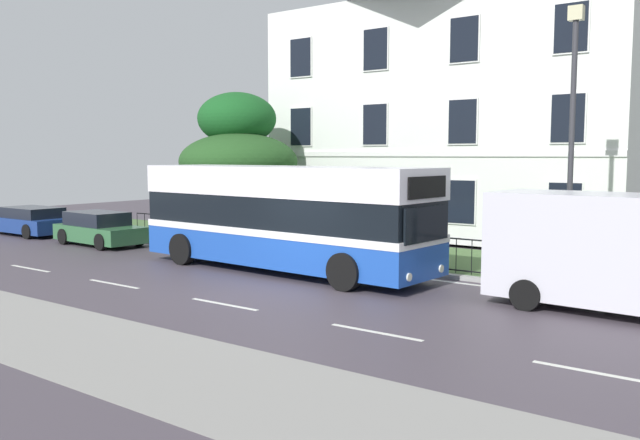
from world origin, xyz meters
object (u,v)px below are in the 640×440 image
at_px(evergreen_tree, 238,174).
at_px(parked_hatchback_01, 100,229).
at_px(white_panel_van, 616,252).
at_px(litter_bin, 254,230).
at_px(street_lamp_post, 572,126).
at_px(parked_hatchback_00, 29,221).
at_px(georgian_townhouse, 467,105).
at_px(single_decker_bus, 283,216).

height_order(evergreen_tree, parked_hatchback_01, evergreen_tree).
distance_m(white_panel_van, litter_bin, 13.10).
relative_size(street_lamp_post, litter_bin, 6.32).
bearing_deg(parked_hatchback_00, parked_hatchback_01, 177.77).
height_order(georgian_townhouse, evergreen_tree, georgian_townhouse).
relative_size(single_decker_bus, street_lamp_post, 1.39).
distance_m(street_lamp_post, litter_bin, 11.59).
bearing_deg(white_panel_van, litter_bin, 170.26).
bearing_deg(parked_hatchback_01, white_panel_van, 3.10).
relative_size(parked_hatchback_00, parked_hatchback_01, 1.10).
xyz_separation_m(evergreen_tree, litter_bin, (2.20, -1.54, -1.94)).
bearing_deg(parked_hatchback_00, white_panel_van, 179.44).
xyz_separation_m(parked_hatchback_01, street_lamp_post, (16.33, 2.55, 3.49)).
bearing_deg(parked_hatchback_01, street_lamp_post, 12.05).
relative_size(single_decker_bus, parked_hatchback_01, 2.43).
xyz_separation_m(evergreen_tree, white_panel_van, (15.00, -4.30, -1.32)).
bearing_deg(single_decker_bus, white_panel_van, 4.55).
bearing_deg(evergreen_tree, parked_hatchback_01, -125.52).
bearing_deg(georgian_townhouse, parked_hatchback_01, -129.43).
distance_m(evergreen_tree, litter_bin, 3.31).
height_order(parked_hatchback_00, litter_bin, litter_bin).
bearing_deg(single_decker_bus, street_lamp_post, 24.23).
bearing_deg(single_decker_bus, evergreen_tree, 146.30).
height_order(evergreen_tree, parked_hatchback_00, evergreen_tree).
bearing_deg(litter_bin, parked_hatchback_01, -152.44).
bearing_deg(white_panel_van, parked_hatchback_01, -177.62).
xyz_separation_m(evergreen_tree, single_decker_bus, (6.03, -4.52, -1.01)).
bearing_deg(georgian_townhouse, litter_bin, -115.66).
relative_size(parked_hatchback_01, street_lamp_post, 0.57).
bearing_deg(white_panel_van, parked_hatchback_00, -178.10).
distance_m(georgian_townhouse, evergreen_tree, 10.09).
bearing_deg(litter_bin, evergreen_tree, 145.06).
relative_size(white_panel_van, parked_hatchback_01, 1.47).
relative_size(white_panel_van, parked_hatchback_00, 1.33).
height_order(evergreen_tree, street_lamp_post, street_lamp_post).
height_order(georgian_townhouse, litter_bin, georgian_townhouse).
distance_m(single_decker_bus, white_panel_van, 8.97).
bearing_deg(street_lamp_post, parked_hatchback_00, -173.75).
bearing_deg(street_lamp_post, white_panel_van, -56.26).
relative_size(evergreen_tree, white_panel_van, 0.99).
distance_m(white_panel_van, parked_hatchback_01, 18.07).
relative_size(evergreen_tree, parked_hatchback_01, 1.44).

